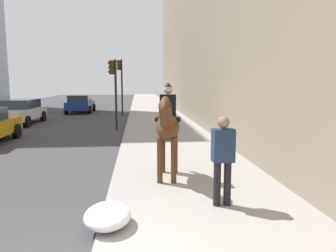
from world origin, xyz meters
The scene contains 7 objects.
mounted_horse_near centered at (3.95, -1.37, 1.42)m, with size 2.15×0.79×2.32m.
pedestrian_greeting centered at (2.14, -2.23, 1.10)m, with size 0.27×0.41×1.70m.
car_near_lane centered at (15.84, 6.22, 0.75)m, with size 4.49×2.04×1.44m.
car_mid_lane centered at (22.69, 3.97, 0.76)m, with size 3.87×2.00×1.44m.
traffic_light_near_curb centered at (12.97, 0.54, 2.42)m, with size 0.20×0.44×3.59m.
traffic_light_far_curb centered at (19.90, 0.56, 2.72)m, with size 0.20×0.44×4.07m.
snow_pile_near centered at (1.45, -0.15, 0.29)m, with size 0.98×0.76×0.34m, color white.
Camera 1 is at (-3.55, -0.67, 2.44)m, focal length 34.06 mm.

